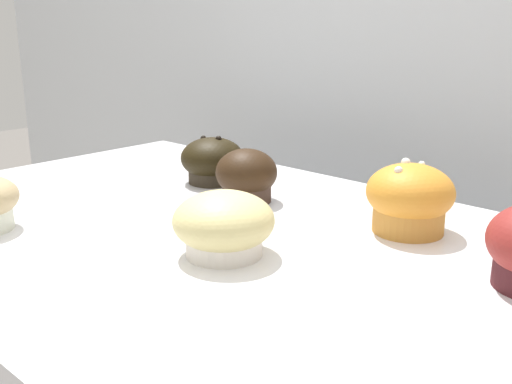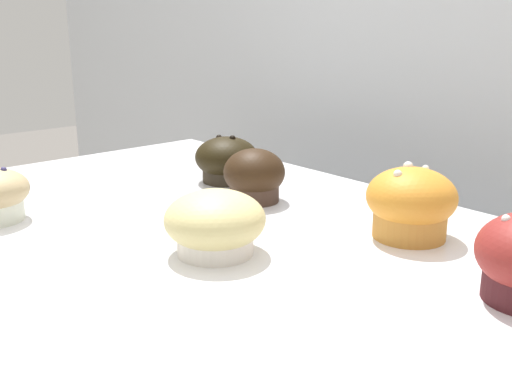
% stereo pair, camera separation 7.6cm
% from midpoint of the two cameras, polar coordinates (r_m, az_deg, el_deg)
% --- Properties ---
extents(wall_back, '(3.20, 0.10, 1.80)m').
position_cam_midpoint_polar(wall_back, '(1.23, 14.90, 1.55)').
color(wall_back, silver).
rests_on(wall_back, ground).
extents(muffin_back_left, '(0.11, 0.11, 0.07)m').
position_cam_midpoint_polar(muffin_back_left, '(0.67, -6.34, -3.20)').
color(muffin_back_left, white).
rests_on(muffin_back_left, display_counter).
extents(muffin_back_right, '(0.10, 0.10, 0.08)m').
position_cam_midpoint_polar(muffin_back_right, '(0.97, -6.41, 2.92)').
color(muffin_back_right, '#30281D').
rests_on(muffin_back_right, display_counter).
extents(muffin_front_right, '(0.09, 0.09, 0.08)m').
position_cam_midpoint_polar(muffin_front_right, '(0.86, -3.43, 1.45)').
color(muffin_front_right, '#3D2B22').
rests_on(muffin_front_right, display_counter).
extents(muffin_back_center, '(0.11, 0.11, 0.09)m').
position_cam_midpoint_polar(muffin_back_center, '(0.75, 11.67, -0.66)').
color(muffin_back_center, '#C68435').
rests_on(muffin_back_center, display_counter).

